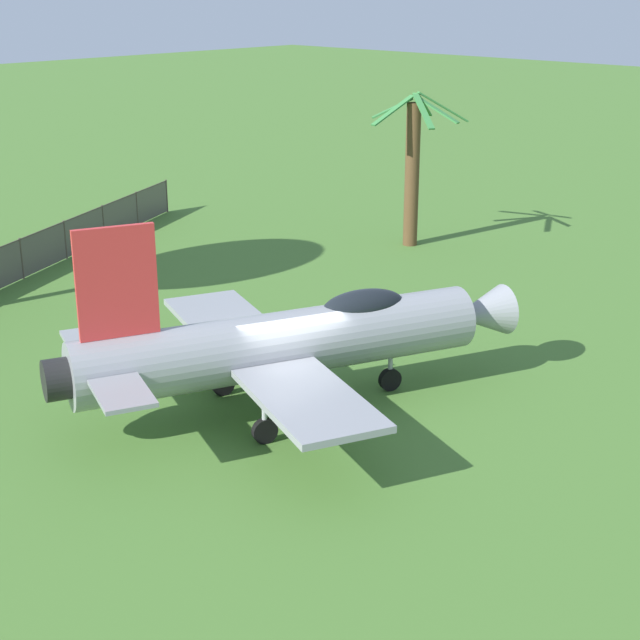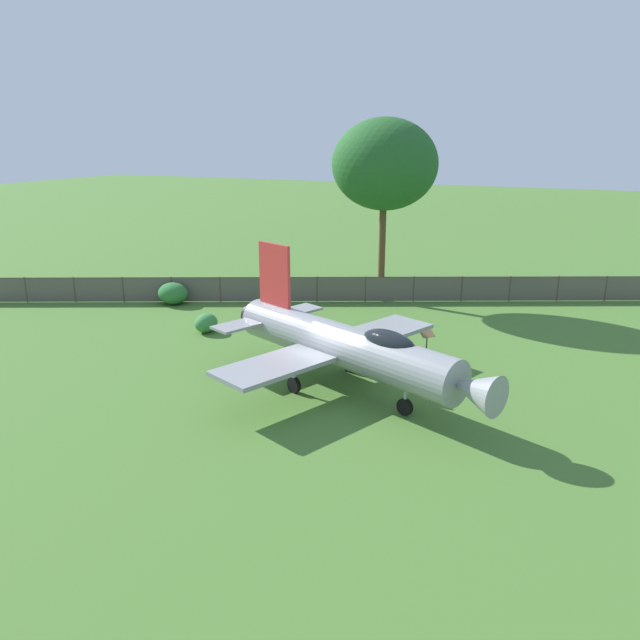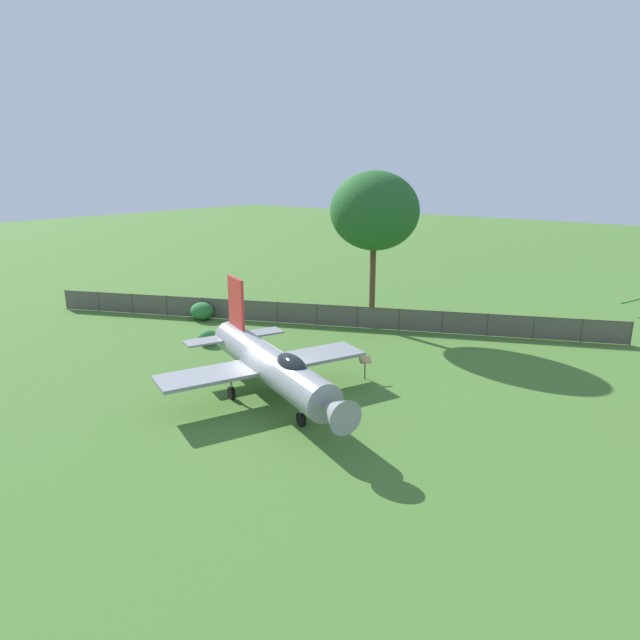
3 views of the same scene
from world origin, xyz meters
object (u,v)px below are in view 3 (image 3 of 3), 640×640
display_jet (273,365)px  shade_tree (374,211)px  shrub_by_tree (207,337)px  info_plaque (365,363)px  shrub_near_fence (202,311)px

display_jet → shade_tree: 14.78m
shrub_by_tree → info_plaque: (-10.66, -1.09, 0.39)m
shade_tree → info_plaque: (-4.87, 8.16, -6.81)m
shrub_near_fence → shrub_by_tree: size_ratio=1.40×
info_plaque → shrub_by_tree: bearing=5.8°
shrub_by_tree → info_plaque: bearing=-174.2°
display_jet → shrub_by_tree: size_ratio=9.41×
shade_tree → shrub_near_fence: shade_tree is taller
display_jet → shrub_near_fence: 15.66m
display_jet → info_plaque: (-1.66, -5.03, -0.95)m
shrub_near_fence → info_plaque: (-15.34, 2.50, 0.24)m
shrub_by_tree → info_plaque: 10.72m
info_plaque → shrub_near_fence: bearing=-9.2°
shrub_near_fence → shrub_by_tree: bearing=142.5°
shade_tree → shrub_by_tree: size_ratio=8.21×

